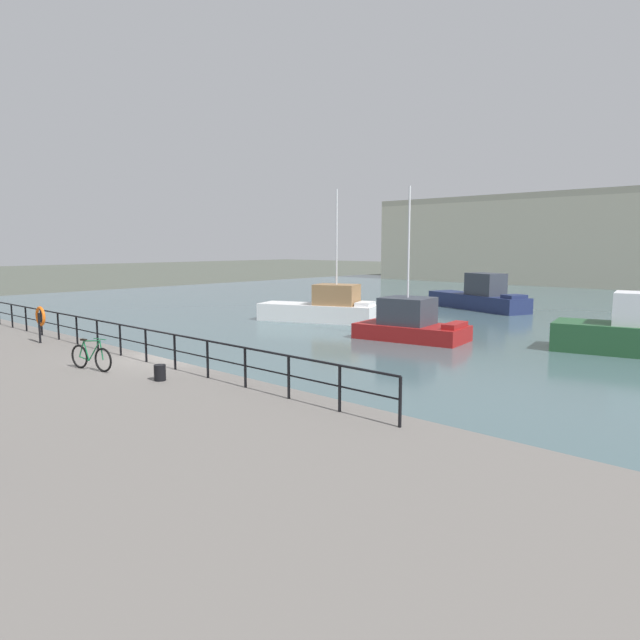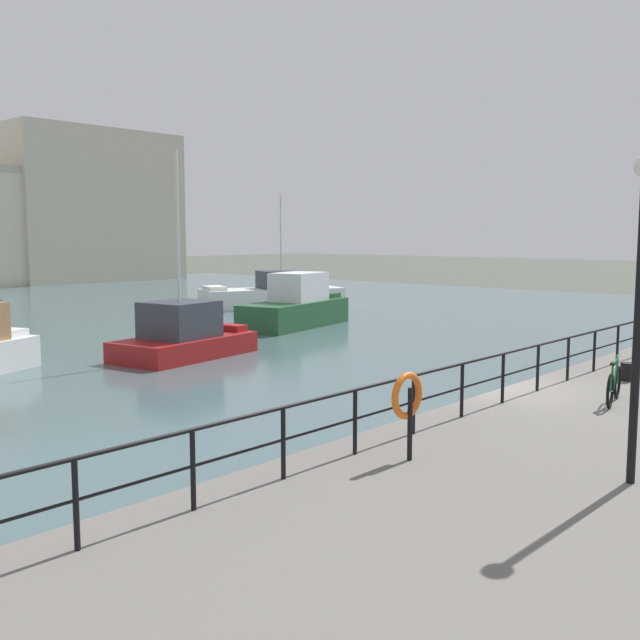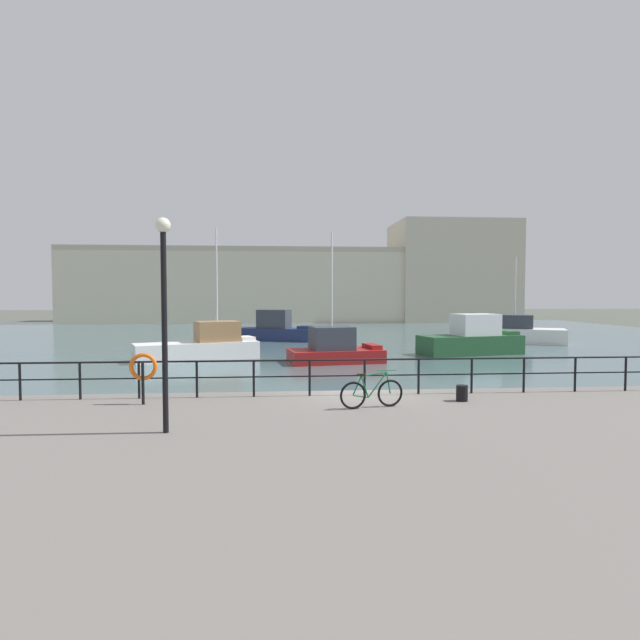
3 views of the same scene
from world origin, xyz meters
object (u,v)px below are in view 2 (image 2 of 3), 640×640
Objects in this scene: life_ring_stand at (407,399)px; moored_harbor_tender at (184,336)px; parked_bicycle at (614,385)px; quay_lamp_post at (640,276)px; mooring_bollard at (627,372)px; moored_red_daysailer at (296,307)px; moored_blue_motorboat at (273,295)px.

moored_harbor_tender is at bearing 64.97° from life_ring_stand.
parked_bicycle is 5.84m from quay_lamp_post.
parked_bicycle is 6.18m from life_ring_stand.
moored_harbor_tender is 4.19× the size of parked_bicycle.
quay_lamp_post is at bearing -160.27° from mooring_bollard.
moored_harbor_tender is 16.13m from life_ring_stand.
moored_harbor_tender reaches higher than mooring_bollard.
moored_red_daysailer is 0.77× the size of moored_blue_motorboat.
moored_blue_motorboat reaches higher than mooring_bollard.
life_ring_stand is at bearing 112.29° from quay_lamp_post.
moored_harbor_tender is 18.70m from quay_lamp_post.
moored_red_daysailer is 9.62m from moored_blue_motorboat.
mooring_bollard is at bearing 1.24° from parked_bicycle.
parked_bicycle is at bearing -166.14° from mooring_bollard.
moored_red_daysailer is at bearing 48.08° from life_ring_stand.
moored_harbor_tender is at bearing -172.49° from moored_red_daysailer.
parked_bicycle is at bearing 22.80° from quay_lamp_post.
life_ring_stand is at bearing 73.78° from moored_blue_motorboat.
moored_harbor_tender is at bearing 74.69° from parked_bicycle.
quay_lamp_post is at bearing -169.82° from parked_bicycle.
mooring_bollard is (2.67, 0.66, -0.17)m from parked_bicycle.
moored_harbor_tender is 1.59× the size of quay_lamp_post.
quay_lamp_post is (1.23, -3.00, 1.96)m from life_ring_stand.
moored_red_daysailer reaches higher than mooring_bollard.
moored_harbor_tender reaches higher than moored_blue_motorboat.
quay_lamp_post is at bearing 78.50° from moored_blue_motorboat.
mooring_bollard is at bearing 19.73° from quay_lamp_post.
moored_red_daysailer is 15.66× the size of mooring_bollard.
moored_blue_motorboat is 5.16× the size of parked_bicycle.
moored_blue_motorboat is 1.23× the size of moored_harbor_tender.
quay_lamp_post is (-20.70, -28.50, 2.99)m from moored_blue_motorboat.
moored_red_daysailer is at bearing 10.43° from moored_harbor_tender.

